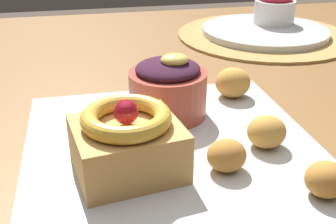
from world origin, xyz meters
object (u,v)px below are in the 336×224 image
object	(u,v)px
back_ramekin	(275,9)
back_plate	(265,31)
front_plate	(172,149)
fritter_extra	(233,83)
berry_ramekin	(168,88)
fritter_front	(326,179)
fritter_middle	(227,155)
cake_slice	(127,142)
fritter_back	(267,132)

from	to	relation	value
back_ramekin	back_plate	bearing A→B (deg)	-135.61
front_plate	fritter_extra	bearing A→B (deg)	45.35
berry_ramekin	back_ramekin	xyz separation A→B (m)	(0.30, 0.36, 0.00)
berry_ramekin	fritter_front	world-z (taller)	berry_ramekin
berry_ramekin	fritter_middle	bearing A→B (deg)	-77.12
fritter_extra	cake_slice	bearing A→B (deg)	-136.91
cake_slice	fritter_middle	bearing A→B (deg)	-10.68
fritter_front	fritter_middle	bearing A→B (deg)	142.12
cake_slice	fritter_back	size ratio (longest dim) A/B	2.67
cake_slice	berry_ramekin	bearing A→B (deg)	60.85
front_plate	back_ramekin	world-z (taller)	back_ramekin
berry_ramekin	fritter_front	distance (m)	0.21
fritter_back	fritter_extra	world-z (taller)	fritter_extra
fritter_middle	berry_ramekin	bearing A→B (deg)	102.88
front_plate	back_ramekin	xyz separation A→B (m)	(0.31, 0.43, 0.04)
fritter_front	back_ramekin	xyz separation A→B (m)	(0.20, 0.54, 0.02)
front_plate	fritter_extra	xyz separation A→B (m)	(0.10, 0.10, 0.03)
fritter_back	fritter_extra	bearing A→B (deg)	85.53
back_plate	back_ramekin	xyz separation A→B (m)	(0.03, 0.03, 0.04)
fritter_extra	front_plate	bearing A→B (deg)	-134.65
fritter_middle	fritter_back	world-z (taller)	fritter_back
berry_ramekin	fritter_extra	size ratio (longest dim) A/B	2.00
fritter_back	back_plate	xyz separation A→B (m)	(0.19, 0.42, -0.02)
fritter_middle	fritter_extra	size ratio (longest dim) A/B	0.82
fritter_back	back_ramekin	distance (m)	0.50
fritter_front	back_ramekin	world-z (taller)	back_ramekin
back_plate	back_ramekin	size ratio (longest dim) A/B	3.04
fritter_middle	back_plate	distance (m)	0.52
back_ramekin	berry_ramekin	bearing A→B (deg)	-129.75
cake_slice	back_ramekin	xyz separation A→B (m)	(0.36, 0.47, 0.00)
fritter_middle	fritter_front	bearing A→B (deg)	-37.88
fritter_back	fritter_extra	xyz separation A→B (m)	(0.01, 0.13, 0.00)
front_plate	fritter_back	world-z (taller)	fritter_back
fritter_middle	fritter_back	xyz separation A→B (m)	(0.05, 0.03, 0.00)
fritter_back	back_ramekin	xyz separation A→B (m)	(0.22, 0.45, 0.02)
fritter_extra	back_plate	bearing A→B (deg)	59.29
back_plate	fritter_extra	bearing A→B (deg)	-120.71
front_plate	fritter_front	xyz separation A→B (m)	(0.11, -0.11, 0.02)
fritter_back	back_plate	size ratio (longest dim) A/B	0.16
cake_slice	fritter_middle	xyz separation A→B (m)	(0.09, -0.02, -0.02)
fritter_extra	fritter_front	bearing A→B (deg)	-88.47
cake_slice	fritter_middle	world-z (taller)	cake_slice
front_plate	fritter_middle	distance (m)	0.07
cake_slice	back_plate	world-z (taller)	cake_slice
fritter_extra	fritter_middle	bearing A→B (deg)	-111.71
cake_slice	fritter_back	distance (m)	0.15
fritter_middle	back_plate	world-z (taller)	fritter_middle
front_plate	cake_slice	distance (m)	0.07
back_plate	fritter_front	bearing A→B (deg)	-108.35
fritter_back	back_ramekin	world-z (taller)	back_ramekin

